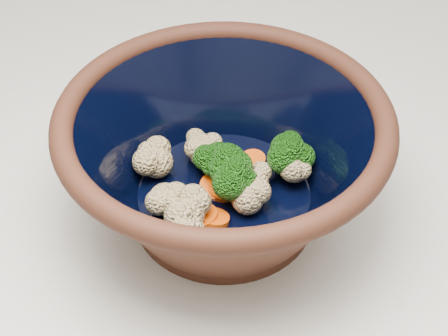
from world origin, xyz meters
TOP-DOWN VIEW (x-y plane):
  - mixing_bowl at (-0.07, -0.10)m, footprint 0.30×0.30m
  - vegetable_pile at (-0.07, -0.10)m, footprint 0.16×0.16m

SIDE VIEW (x-z plane):
  - vegetable_pile at x=-0.07m, z-range 0.93..0.98m
  - mixing_bowl at x=-0.07m, z-range 0.91..1.04m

